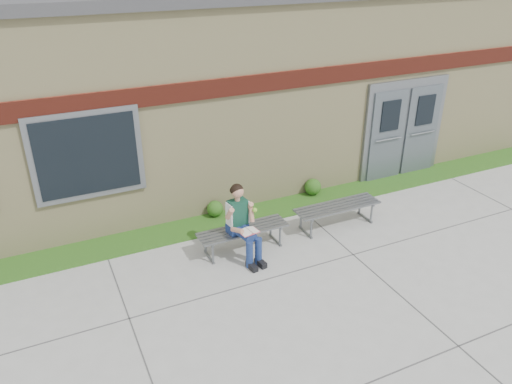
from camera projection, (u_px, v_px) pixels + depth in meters
ground at (320, 285)px, 8.13m from camera, size 80.00×80.00×0.00m
grass_strip at (253, 214)px, 10.23m from camera, size 16.00×0.80×0.02m
school_building at (194, 77)px, 12.04m from camera, size 16.20×6.22×4.20m
bench_left at (243, 233)px, 8.93m from camera, size 1.65×0.48×0.43m
bench_right at (337, 210)px, 9.68m from camera, size 1.73×0.48×0.45m
girl at (242, 222)px, 8.56m from camera, size 0.54×0.86×1.36m
shrub_mid at (215, 209)px, 10.07m from camera, size 0.33×0.33×0.33m
shrub_east at (313, 187)px, 10.94m from camera, size 0.36×0.36×0.36m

